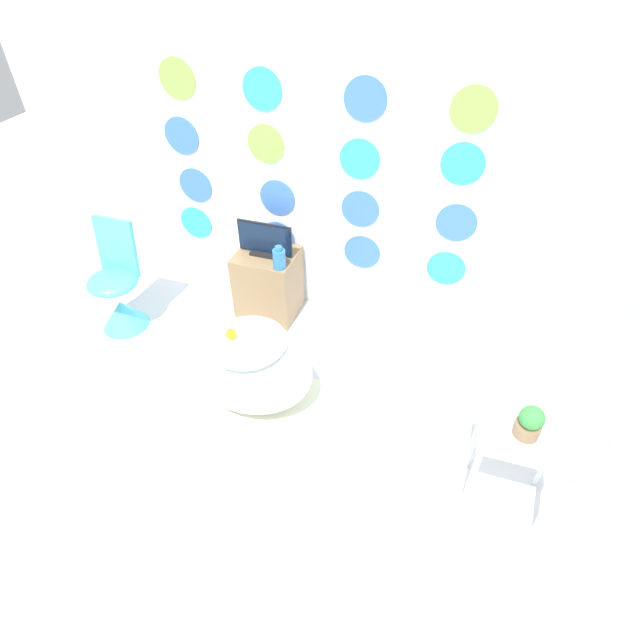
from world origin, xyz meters
name	(u,v)px	position (x,y,z in m)	size (l,w,h in m)	color
ground_plane	(195,525)	(0.00, 0.00, 0.00)	(12.00, 12.00, 0.00)	silver
wall_back_dotted	(316,152)	(0.00, 2.11, 1.30)	(4.88, 0.05, 2.60)	white
rug	(256,405)	(-0.02, 0.88, 0.00)	(1.11, 0.71, 0.01)	silver
bathtub	(251,369)	(-0.07, 0.96, 0.27)	(0.83, 0.61, 0.53)	white
rubber_duck	(231,333)	(-0.17, 0.94, 0.57)	(0.07, 0.08, 0.08)	yellow
chair	(119,297)	(-1.36, 1.34, 0.28)	(0.38, 0.38, 0.87)	#4CC6DB
tv_cabinet	(268,283)	(-0.33, 1.86, 0.28)	(0.46, 0.40, 0.56)	#8E704C
tv	(265,241)	(-0.33, 1.86, 0.67)	(0.43, 0.12, 0.26)	black
vase	(279,258)	(-0.16, 1.72, 0.64)	(0.09, 0.09, 0.18)	#2D72B7
side_table	(519,448)	(1.58, 0.71, 0.46)	(0.45, 0.35, 0.58)	silver
potted_plant_left	(530,422)	(1.58, 0.71, 0.67)	(0.13, 0.13, 0.19)	#8C6B4C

